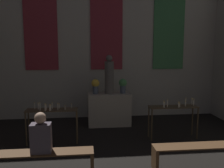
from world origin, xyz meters
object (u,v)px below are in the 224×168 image
candle_rack_left (52,115)px  person_seated (41,135)px  flower_vase_left (95,85)px  flower_vase_right (123,85)px  altar (109,109)px  statue (109,76)px  candle_rack_right (173,111)px  pew_back_right (212,150)px  pew_back_left (29,159)px

candle_rack_left → person_seated: size_ratio=1.70×
flower_vase_left → flower_vase_right: size_ratio=1.00×
altar → candle_rack_left: bearing=-139.7°
altar → candle_rack_left: (-1.54, -1.30, 0.23)m
statue → person_seated: bearing=-117.1°
candle_rack_left → candle_rack_right: size_ratio=1.00×
candle_rack_left → pew_back_right: 3.68m
statue → person_seated: (-1.51, -2.95, -0.71)m
candle_rack_left → flower_vase_left: bearing=49.2°
statue → person_seated: statue is taller
pew_back_left → flower_vase_left: bearing=65.9°
candle_rack_right → candle_rack_left: bearing=-180.0°
flower_vase_right → pew_back_right: (1.32, -2.95, -0.88)m
flower_vase_right → candle_rack_right: bearing=-49.0°
statue → flower_vase_left: (-0.41, 0.00, -0.28)m
candle_rack_left → candle_rack_right: (3.08, 0.00, -0.00)m
altar → statue: statue is taller
pew_back_right → flower_vase_left: bearing=126.0°
candle_rack_left → pew_back_left: candle_rack_left is taller
statue → flower_vase_left: size_ratio=2.62×
person_seated → candle_rack_right: bearing=28.4°
pew_back_left → person_seated: (0.22, 0.00, 0.44)m
statue → flower_vase_right: 0.50m
pew_back_left → pew_back_right: same height
statue → candle_rack_right: bearing=-40.2°
pew_back_left → altar: bearing=59.5°
flower_vase_left → candle_rack_right: 2.40m
altar → person_seated: bearing=-117.1°
flower_vase_left → pew_back_right: 3.75m
altar → flower_vase_left: bearing=180.0°
pew_back_right → person_seated: (-3.25, 0.00, 0.44)m
candle_rack_right → pew_back_left: 3.69m
pew_back_left → statue: bearing=59.5°
statue → pew_back_left: size_ratio=0.49×
altar → person_seated: 3.33m
flower_vase_right → candle_rack_left: bearing=-146.2°
candle_rack_left → pew_back_left: size_ratio=0.54×
pew_back_left → candle_rack_left: bearing=83.1°
flower_vase_right → pew_back_left: 3.75m
pew_back_right → altar: bearing=120.5°
candle_rack_left → pew_back_right: (3.27, -1.65, -0.37)m
flower_vase_left → pew_back_right: (2.15, -2.95, -0.88)m
altar → flower_vase_left: flower_vase_left is taller
candle_rack_left → pew_back_left: bearing=-96.9°
pew_back_right → candle_rack_left: bearing=153.3°
flower_vase_left → flower_vase_right: 0.82m
pew_back_left → pew_back_right: (3.47, 0.00, 0.00)m
candle_rack_right → person_seated: 3.47m
pew_back_right → person_seated: bearing=180.0°
flower_vase_left → pew_back_left: 3.35m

